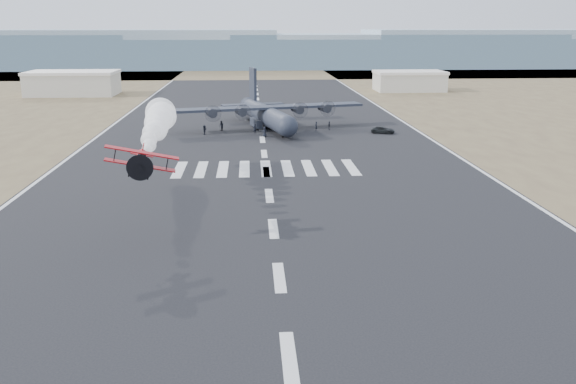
{
  "coord_description": "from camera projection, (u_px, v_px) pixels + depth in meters",
  "views": [
    {
      "loc": [
        -2.13,
        -32.88,
        19.47
      ],
      "look_at": [
        1.39,
        23.01,
        4.0
      ],
      "focal_mm": 38.0,
      "sensor_mm": 36.0,
      "label": 1
    }
  ],
  "objects": [
    {
      "name": "scrub_far",
      "position": [
        254.0,
        72.0,
        258.2
      ],
      "size": [
        500.0,
        80.0,
        0.0
      ],
      "primitive_type": "cube",
      "color": "brown",
      "rests_on": "ground"
    },
    {
      "name": "runway_markings",
      "position": [
        264.0,
        154.0,
        94.66
      ],
      "size": [
        60.0,
        260.0,
        0.01
      ],
      "primitive_type": null,
      "color": "silver",
      "rests_on": "ground"
    },
    {
      "name": "crew_e",
      "position": [
        265.0,
        132.0,
        108.75
      ],
      "size": [
        0.9,
        0.57,
        1.81
      ],
      "primitive_type": "imported",
      "rotation": [
        0.0,
        0.0,
        3.17
      ],
      "color": "black",
      "rests_on": "ground"
    },
    {
      "name": "ridge_seg_d",
      "position": [
        253.0,
        53.0,
        285.33
      ],
      "size": [
        150.0,
        50.0,
        13.0
      ],
      "primitive_type": "cube",
      "color": "#869BAA",
      "rests_on": "ground"
    },
    {
      "name": "ground",
      "position": [
        289.0,
        356.0,
        36.94
      ],
      "size": [
        500.0,
        500.0,
        0.0
      ],
      "primitive_type": "plane",
      "color": "black",
      "rests_on": "ground"
    },
    {
      "name": "ridge_seg_e",
      "position": [
        390.0,
        50.0,
        289.0
      ],
      "size": [
        150.0,
        50.0,
        15.0
      ],
      "primitive_type": "cube",
      "color": "#869BAA",
      "rests_on": "ground"
    },
    {
      "name": "crew_g",
      "position": [
        255.0,
        129.0,
        111.5
      ],
      "size": [
        0.87,
        0.84,
        1.84
      ],
      "primitive_type": "imported",
      "rotation": [
        0.0,
        0.0,
        3.77
      ],
      "color": "black",
      "rests_on": "ground"
    },
    {
      "name": "hangar_right",
      "position": [
        409.0,
        81.0,
        183.22
      ],
      "size": [
        20.5,
        12.5,
        5.9
      ],
      "color": "#B1AD9D",
      "rests_on": "ground"
    },
    {
      "name": "transport_aircraft",
      "position": [
        266.0,
        113.0,
        117.85
      ],
      "size": [
        37.07,
        30.31,
        10.79
      ],
      "rotation": [
        0.0,
        0.0,
        0.24
      ],
      "color": "#1D1F2C",
      "rests_on": "ground"
    },
    {
      "name": "crew_a",
      "position": [
        316.0,
        126.0,
        115.18
      ],
      "size": [
        0.75,
        0.78,
        1.68
      ],
      "primitive_type": "imported",
      "rotation": [
        0.0,
        0.0,
        4.17
      ],
      "color": "black",
      "rests_on": "ground"
    },
    {
      "name": "hangar_left",
      "position": [
        73.0,
        83.0,
        172.38
      ],
      "size": [
        24.5,
        14.5,
        6.7
      ],
      "color": "#B1AD9D",
      "rests_on": "ground"
    },
    {
      "name": "crew_d",
      "position": [
        329.0,
        126.0,
        115.8
      ],
      "size": [
        0.5,
        0.96,
        1.62
      ],
      "primitive_type": "imported",
      "rotation": [
        0.0,
        0.0,
        1.56
      ],
      "color": "black",
      "rests_on": "ground"
    },
    {
      "name": "support_vehicle",
      "position": [
        383.0,
        130.0,
        112.3
      ],
      "size": [
        4.75,
        3.49,
        1.2
      ],
      "primitive_type": "imported",
      "rotation": [
        0.0,
        0.0,
        1.18
      ],
      "color": "black",
      "rests_on": "ground"
    },
    {
      "name": "crew_h",
      "position": [
        293.0,
        129.0,
        111.57
      ],
      "size": [
        0.99,
        0.81,
        1.75
      ],
      "primitive_type": "imported",
      "rotation": [
        0.0,
        0.0,
        3.54
      ],
      "color": "black",
      "rests_on": "ground"
    },
    {
      "name": "ridge_seg_f",
      "position": [
        524.0,
        48.0,
        292.66
      ],
      "size": [
        150.0,
        50.0,
        17.0
      ],
      "primitive_type": "cube",
      "color": "#869BAA",
      "rests_on": "ground"
    },
    {
      "name": "crew_f",
      "position": [
        205.0,
        130.0,
        110.87
      ],
      "size": [
        0.78,
        1.66,
        1.72
      ],
      "primitive_type": "imported",
      "rotation": [
        0.0,
        0.0,
        1.4
      ],
      "color": "black",
      "rests_on": "ground"
    },
    {
      "name": "smoke_trail",
      "position": [
        159.0,
        120.0,
        77.43
      ],
      "size": [
        4.14,
        27.86,
        4.14
      ],
      "rotation": [
        0.0,
        0.0,
        0.07
      ],
      "color": "white"
    },
    {
      "name": "aerobatic_biplane",
      "position": [
        141.0,
        160.0,
        55.29
      ],
      "size": [
        6.5,
        5.92,
        3.17
      ],
      "rotation": [
        0.0,
        0.22,
        0.07
      ],
      "color": "#B20B18"
    },
    {
      "name": "crew_b",
      "position": [
        221.0,
        126.0,
        114.93
      ],
      "size": [
        0.97,
        1.07,
        1.88
      ],
      "primitive_type": "imported",
      "rotation": [
        0.0,
        0.0,
        5.3
      ],
      "color": "black",
      "rests_on": "ground"
    },
    {
      "name": "ridge_seg_c",
      "position": [
        112.0,
        49.0,
        280.86
      ],
      "size": [
        150.0,
        50.0,
        17.0
      ],
      "primitive_type": "cube",
      "color": "#869BAA",
      "rests_on": "ground"
    },
    {
      "name": "crew_c",
      "position": [
        282.0,
        127.0,
        114.21
      ],
      "size": [
        1.13,
        0.88,
        1.59
      ],
      "primitive_type": "imported",
      "rotation": [
        0.0,
        0.0,
        5.83
      ],
      "color": "black",
      "rests_on": "ground"
    }
  ]
}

